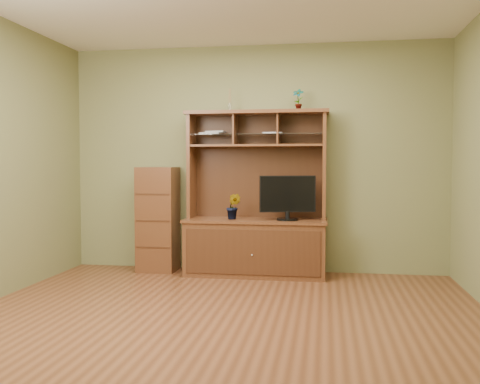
# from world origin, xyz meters

# --- Properties ---
(room) EXTENTS (4.54, 4.04, 2.74)m
(room) POSITION_xyz_m (0.00, 0.00, 1.35)
(room) COLOR #562D18
(room) RESTS_ON ground
(media_hutch) EXTENTS (1.66, 0.61, 1.90)m
(media_hutch) POSITION_xyz_m (0.04, 1.73, 0.52)
(media_hutch) COLOR #472414
(media_hutch) RESTS_ON room
(monitor) EXTENTS (0.63, 0.25, 0.51)m
(monitor) POSITION_xyz_m (0.41, 1.65, 0.92)
(monitor) COLOR black
(monitor) RESTS_ON media_hutch
(orchid_plant) EXTENTS (0.18, 0.15, 0.30)m
(orchid_plant) POSITION_xyz_m (-0.21, 1.65, 0.80)
(orchid_plant) COLOR #355E20
(orchid_plant) RESTS_ON media_hutch
(top_plant) EXTENTS (0.15, 0.12, 0.25)m
(top_plant) POSITION_xyz_m (0.52, 1.80, 2.03)
(top_plant) COLOR #436E26
(top_plant) RESTS_ON media_hutch
(reed_diffuser) EXTENTS (0.05, 0.05, 0.27)m
(reed_diffuser) POSITION_xyz_m (-0.28, 1.81, 2.00)
(reed_diffuser) COLOR silver
(reed_diffuser) RESTS_ON media_hutch
(magazines) EXTENTS (0.98, 0.19, 0.04)m
(magazines) POSITION_xyz_m (-0.25, 1.80, 1.65)
(magazines) COLOR #9F9FA3
(magazines) RESTS_ON media_hutch
(side_cabinet) EXTENTS (0.45, 0.41, 1.25)m
(side_cabinet) POSITION_xyz_m (-1.15, 1.78, 0.62)
(side_cabinet) COLOR #472414
(side_cabinet) RESTS_ON room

